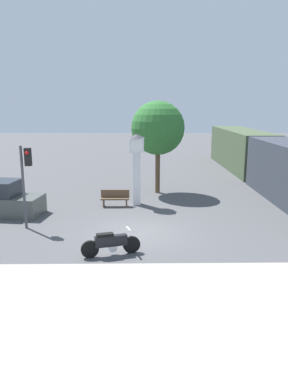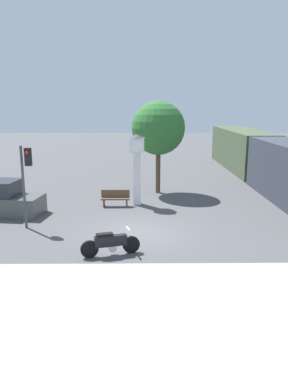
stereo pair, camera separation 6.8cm
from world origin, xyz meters
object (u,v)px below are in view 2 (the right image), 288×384
at_px(freight_train, 266,160).
at_px(street_tree, 158,128).
at_px(clock_tower, 137,158).
at_px(traffic_light, 26,172).
at_px(motorcycle, 110,243).
at_px(parked_car, 0,200).
at_px(bench, 115,198).

height_order(freight_train, street_tree, street_tree).
distance_m(clock_tower, freight_train, 11.01).
bearing_deg(street_tree, traffic_light, -131.67).
distance_m(motorcycle, parked_car, 8.29).
height_order(clock_tower, freight_train, clock_tower).
bearing_deg(traffic_light, parked_car, 133.18).
bearing_deg(traffic_light, motorcycle, -39.40).
bearing_deg(parked_car, bench, 22.38).
bearing_deg(bench, traffic_light, -134.89).
bearing_deg(clock_tower, freight_train, 32.43).
relative_size(freight_train, traffic_light, 6.83).
bearing_deg(bench, motorcycle, -87.85).
bearing_deg(bench, street_tree, 52.42).
bearing_deg(parked_car, traffic_light, -38.73).
height_order(clock_tower, bench, clock_tower).
distance_m(freight_train, parked_car, 18.12).
height_order(motorcycle, street_tree, street_tree).
xyz_separation_m(traffic_light, bench, (3.75, 3.76, -2.15)).
height_order(freight_train, parked_car, freight_train).
distance_m(motorcycle, freight_train, 16.83).
xyz_separation_m(motorcycle, parked_car, (-6.14, 5.56, 0.27)).
relative_size(motorcycle, parked_car, 0.50).
distance_m(freight_train, bench, 12.26).
xyz_separation_m(freight_train, bench, (-10.47, -6.26, -1.21)).
bearing_deg(motorcycle, parked_car, 121.49).
bearing_deg(parked_car, motorcycle, -34.09).
bearing_deg(freight_train, street_tree, -159.58).
relative_size(freight_train, parked_car, 5.92).
height_order(motorcycle, traffic_light, traffic_light).
bearing_deg(traffic_light, clock_tower, 39.86).
bearing_deg(bench, freight_train, 30.88).
distance_m(clock_tower, parked_car, 7.58).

